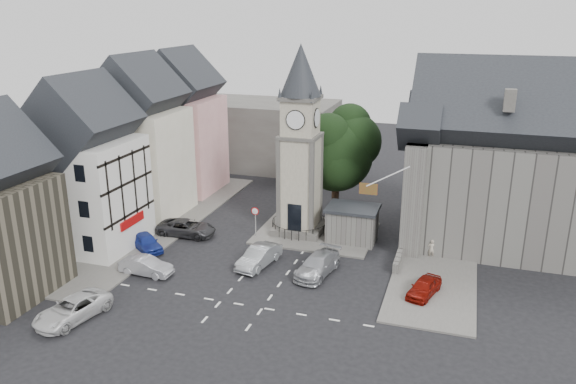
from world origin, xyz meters
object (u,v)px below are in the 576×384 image
(clock_tower, at_px, (300,143))
(stone_shelter, at_px, (352,224))
(car_west_blue, at_px, (146,242))
(pedestrian, at_px, (431,249))
(car_east_red, at_px, (424,287))

(clock_tower, height_order, stone_shelter, clock_tower)
(clock_tower, distance_m, stone_shelter, 8.15)
(clock_tower, xyz_separation_m, car_west_blue, (-10.87, -7.55, -7.43))
(pedestrian, bearing_deg, car_east_red, 81.35)
(stone_shelter, xyz_separation_m, car_west_blue, (-15.67, -7.06, -0.86))
(clock_tower, bearing_deg, car_west_blue, -145.20)
(pedestrian, bearing_deg, stone_shelter, -21.15)
(car_east_red, xyz_separation_m, pedestrian, (0.00, 6.45, 0.15))
(stone_shelter, bearing_deg, car_east_red, -49.82)
(clock_tower, height_order, car_east_red, clock_tower)
(clock_tower, xyz_separation_m, car_east_red, (11.50, -8.43, -7.49))
(clock_tower, xyz_separation_m, stone_shelter, (4.80, -0.49, -6.57))
(stone_shelter, distance_m, pedestrian, 6.91)
(car_east_red, bearing_deg, stone_shelter, 147.29)
(car_west_blue, bearing_deg, clock_tower, -18.52)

